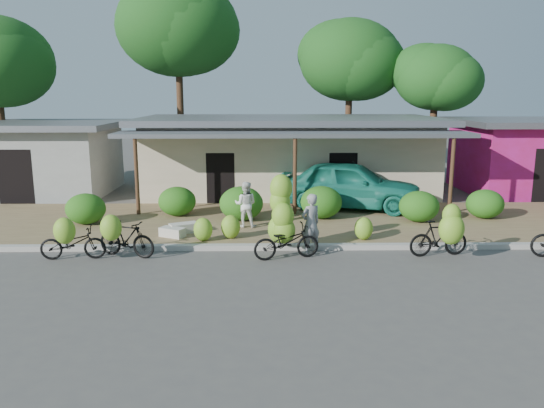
{
  "coord_description": "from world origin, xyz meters",
  "views": [
    {
      "loc": [
        -1.12,
        -12.49,
        4.33
      ],
      "look_at": [
        -0.87,
        2.6,
        1.2
      ],
      "focal_mm": 35.0,
      "sensor_mm": 36.0,
      "label": 1
    }
  ],
  "objects_px": {
    "tree_far_center": "(174,25)",
    "bike_left": "(124,237)",
    "sack_far": "(172,232)",
    "bike_center": "(284,226)",
    "tree_near_right": "(431,75)",
    "teal_van": "(350,185)",
    "bike_far_left": "(72,241)",
    "bike_right": "(443,234)",
    "sack_near": "(184,228)",
    "tree_center_right": "(346,58)",
    "bystander": "(246,204)",
    "vendor": "(311,224)"
  },
  "relations": [
    {
      "from": "tree_far_center",
      "to": "bike_left",
      "type": "height_order",
      "value": "tree_far_center"
    },
    {
      "from": "bike_left",
      "to": "bystander",
      "type": "bearing_deg",
      "value": -27.72
    },
    {
      "from": "sack_near",
      "to": "bystander",
      "type": "distance_m",
      "value": 2.12
    },
    {
      "from": "tree_center_right",
      "to": "bystander",
      "type": "xyz_separation_m",
      "value": [
        -5.01,
        -12.41,
        -5.35
      ]
    },
    {
      "from": "bike_left",
      "to": "bike_right",
      "type": "xyz_separation_m",
      "value": [
        8.54,
        -0.18,
        0.09
      ]
    },
    {
      "from": "tree_far_center",
      "to": "sack_near",
      "type": "height_order",
      "value": "tree_far_center"
    },
    {
      "from": "bike_left",
      "to": "teal_van",
      "type": "height_order",
      "value": "teal_van"
    },
    {
      "from": "bike_left",
      "to": "bystander",
      "type": "distance_m",
      "value": 4.31
    },
    {
      "from": "vendor",
      "to": "teal_van",
      "type": "relative_size",
      "value": 0.32
    },
    {
      "from": "bike_far_left",
      "to": "bystander",
      "type": "distance_m",
      "value": 5.47
    },
    {
      "from": "tree_far_center",
      "to": "sack_far",
      "type": "relative_size",
      "value": 13.61
    },
    {
      "from": "tree_far_center",
      "to": "bike_center",
      "type": "bearing_deg",
      "value": -70.85
    },
    {
      "from": "tree_far_center",
      "to": "bike_left",
      "type": "bearing_deg",
      "value": -86.83
    },
    {
      "from": "tree_far_center",
      "to": "bike_center",
      "type": "relative_size",
      "value": 4.61
    },
    {
      "from": "bike_far_left",
      "to": "bystander",
      "type": "xyz_separation_m",
      "value": [
        4.5,
        3.1,
        0.33
      ]
    },
    {
      "from": "tree_far_center",
      "to": "bystander",
      "type": "distance_m",
      "value": 14.36
    },
    {
      "from": "bike_far_left",
      "to": "sack_near",
      "type": "distance_m",
      "value": 3.53
    },
    {
      "from": "tree_far_center",
      "to": "tree_center_right",
      "type": "bearing_deg",
      "value": 3.18
    },
    {
      "from": "bike_far_left",
      "to": "bike_left",
      "type": "bearing_deg",
      "value": -86.46
    },
    {
      "from": "vendor",
      "to": "tree_near_right",
      "type": "bearing_deg",
      "value": -150.02
    },
    {
      "from": "bike_left",
      "to": "vendor",
      "type": "distance_m",
      "value": 5.07
    },
    {
      "from": "sack_near",
      "to": "bike_center",
      "type": "bearing_deg",
      "value": -34.62
    },
    {
      "from": "sack_near",
      "to": "tree_center_right",
      "type": "bearing_deg",
      "value": 62.3
    },
    {
      "from": "sack_near",
      "to": "bystander",
      "type": "xyz_separation_m",
      "value": [
        1.89,
        0.73,
        0.59
      ]
    },
    {
      "from": "tree_center_right",
      "to": "bystander",
      "type": "relative_size",
      "value": 5.58
    },
    {
      "from": "tree_near_right",
      "to": "sack_near",
      "type": "distance_m",
      "value": 16.37
    },
    {
      "from": "bike_left",
      "to": "teal_van",
      "type": "xyz_separation_m",
      "value": [
        6.98,
        5.71,
        0.42
      ]
    },
    {
      "from": "sack_near",
      "to": "teal_van",
      "type": "height_order",
      "value": "teal_van"
    },
    {
      "from": "bike_left",
      "to": "tree_far_center",
      "type": "bearing_deg",
      "value": 22.9
    },
    {
      "from": "tree_near_right",
      "to": "teal_van",
      "type": "distance_m",
      "value": 10.15
    },
    {
      "from": "vendor",
      "to": "bystander",
      "type": "bearing_deg",
      "value": -84.48
    },
    {
      "from": "tree_far_center",
      "to": "bike_far_left",
      "type": "xyz_separation_m",
      "value": [
        -0.51,
        -15.01,
        -7.28
      ]
    },
    {
      "from": "tree_near_right",
      "to": "vendor",
      "type": "height_order",
      "value": "tree_near_right"
    },
    {
      "from": "tree_center_right",
      "to": "bike_left",
      "type": "bearing_deg",
      "value": -118.09
    },
    {
      "from": "bike_far_left",
      "to": "bike_center",
      "type": "xyz_separation_m",
      "value": [
        5.63,
        0.28,
        0.32
      ]
    },
    {
      "from": "sack_far",
      "to": "teal_van",
      "type": "height_order",
      "value": "teal_van"
    },
    {
      "from": "bike_far_left",
      "to": "sack_near",
      "type": "bearing_deg",
      "value": -52.3
    },
    {
      "from": "sack_far",
      "to": "bike_center",
      "type": "bearing_deg",
      "value": -26.14
    },
    {
      "from": "tree_center_right",
      "to": "tree_near_right",
      "type": "height_order",
      "value": "tree_center_right"
    },
    {
      "from": "tree_near_right",
      "to": "bike_center",
      "type": "distance_m",
      "value": 16.02
    },
    {
      "from": "tree_near_right",
      "to": "bike_left",
      "type": "height_order",
      "value": "tree_near_right"
    },
    {
      "from": "bike_far_left",
      "to": "sack_far",
      "type": "bearing_deg",
      "value": -55.39
    },
    {
      "from": "tree_center_right",
      "to": "bike_right",
      "type": "distance_m",
      "value": 16.46
    },
    {
      "from": "bike_far_left",
      "to": "bike_left",
      "type": "height_order",
      "value": "bike_left"
    },
    {
      "from": "tree_far_center",
      "to": "sack_near",
      "type": "relative_size",
      "value": 12.01
    },
    {
      "from": "tree_far_center",
      "to": "bystander",
      "type": "xyz_separation_m",
      "value": [
        3.99,
        -11.91,
        -6.95
      ]
    },
    {
      "from": "bike_far_left",
      "to": "sack_far",
      "type": "xyz_separation_m",
      "value": [
        2.33,
        1.9,
        -0.27
      ]
    },
    {
      "from": "tree_far_center",
      "to": "bike_right",
      "type": "height_order",
      "value": "tree_far_center"
    },
    {
      "from": "bike_center",
      "to": "sack_far",
      "type": "height_order",
      "value": "bike_center"
    },
    {
      "from": "bike_far_left",
      "to": "teal_van",
      "type": "bearing_deg",
      "value": -59.16
    }
  ]
}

